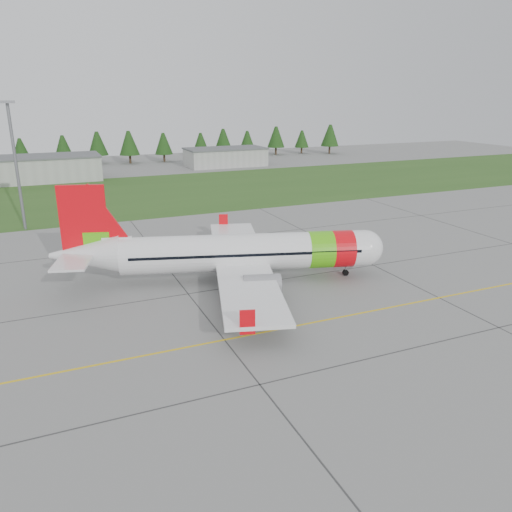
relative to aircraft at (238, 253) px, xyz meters
name	(u,v)px	position (x,y,z in m)	size (l,w,h in m)	color
ground	(416,348)	(8.21, -21.94, -3.42)	(320.00, 320.00, 0.00)	gray
aircraft	(238,253)	(0.00, 0.00, 0.00)	(38.22, 36.09, 11.86)	white
service_van	(75,211)	(-15.79, 37.32, -1.30)	(1.48, 1.40, 4.25)	white
grass_strip	(177,191)	(8.21, 60.06, -3.41)	(320.00, 50.00, 0.03)	#30561E
taxi_guideline	(363,313)	(8.21, -13.94, -3.41)	(120.00, 0.25, 0.02)	gold
hangar_west	(34,169)	(-21.79, 88.06, -0.42)	(32.00, 14.00, 6.00)	#A8A8A3
hangar_east	(225,158)	(33.21, 96.06, -0.82)	(24.00, 12.00, 5.20)	#A8A8A3
floodlight_mast	(17,169)	(-23.79, 36.06, 6.58)	(0.50, 0.50, 20.00)	slate
treeline	(133,147)	(8.21, 116.06, 1.58)	(160.00, 8.00, 10.00)	#1C3F14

